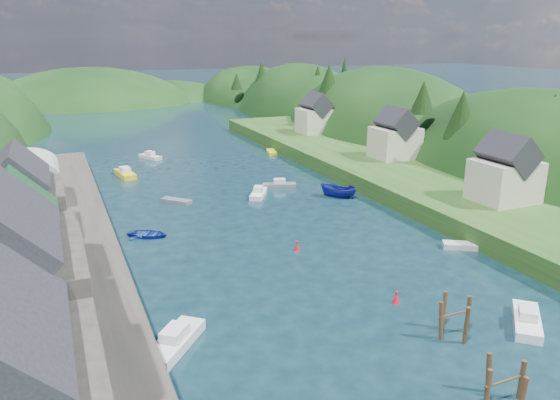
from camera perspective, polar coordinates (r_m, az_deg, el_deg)
name	(u,v)px	position (r m, az deg, el deg)	size (l,w,h in m)	color
ground	(223,187)	(82.49, -5.97, 1.39)	(600.00, 600.00, 0.00)	black
hillside_right	(382,171)	(125.32, 10.65, 3.02)	(36.00, 245.56, 48.00)	black
far_hills	(124,131)	(204.26, -15.96, 6.95)	(103.00, 68.00, 44.00)	black
hill_trees	(196,102)	(93.56, -8.74, 10.09)	(91.33, 146.32, 12.55)	black
quay_left	(57,290)	(50.64, -22.29, -8.73)	(12.00, 110.00, 2.00)	#2D2B28
quayside_buildings	(14,297)	(35.86, -26.01, -9.14)	(8.00, 35.84, 12.90)	#2D2B28
boat_sheds	(28,189)	(67.31, -24.80, 1.04)	(7.00, 21.00, 7.50)	#2D2D30
terrace_right	(402,178)	(84.27, 12.59, 2.25)	(16.00, 120.00, 2.40)	#234719
right_bank_cottages	(389,137)	(91.66, 11.31, 6.46)	(9.00, 59.24, 8.41)	beige
piling_cluster_near	(504,388)	(37.75, 22.41, -17.74)	(3.22, 3.01, 3.37)	#382314
piling_cluster_far	(455,321)	(43.89, 17.77, -11.91)	(3.00, 2.82, 3.64)	#382314
channel_buoy_near	(396,298)	(47.93, 12.05, -9.94)	(0.70, 0.70, 1.10)	#AE0D1C
channel_buoy_far	(297,246)	(57.72, 1.81, -4.84)	(0.70, 0.70, 1.10)	#AE0D1C
moored_boats	(279,254)	(55.34, -0.15, -5.69)	(37.84, 95.11, 2.16)	white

